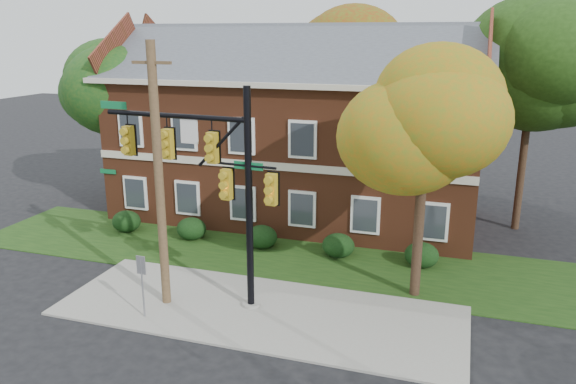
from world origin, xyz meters
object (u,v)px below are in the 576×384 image
(hedge_left, at_px, (191,229))
(utility_pole, at_px, (159,178))
(hedge_far_left, at_px, (126,221))
(tree_far_rear, at_px, (355,41))
(tree_near_right, at_px, (433,115))
(tree_right_rear, at_px, (542,60))
(traffic_signal, at_px, (212,172))
(sign_post, at_px, (142,277))
(hedge_far_right, at_px, (422,255))
(hedge_right, at_px, (338,246))
(hedge_center, at_px, (262,237))
(tree_left_rear, at_px, (117,84))
(apartment_building, at_px, (297,121))

(hedge_left, height_order, utility_pole, utility_pole)
(hedge_far_left, xyz_separation_m, tree_far_rear, (8.34, 13.09, 8.32))
(tree_near_right, xyz_separation_m, tree_right_rear, (4.09, 8.95, 1.45))
(tree_near_right, height_order, tree_far_rear, tree_far_rear)
(traffic_signal, xyz_separation_m, sign_post, (-1.75, -1.94, -3.24))
(tree_near_right, bearing_deg, hedge_far_left, 168.73)
(hedge_left, height_order, hedge_far_right, same)
(hedge_right, bearing_deg, tree_right_rear, 38.02)
(tree_near_right, xyz_separation_m, tree_far_rear, (-5.88, 15.93, 2.17))
(hedge_center, xyz_separation_m, tree_far_rear, (1.34, 13.09, 8.32))
(hedge_far_right, xyz_separation_m, utility_pole, (-8.33, -6.13, 4.09))
(hedge_left, height_order, tree_left_rear, tree_left_rear)
(hedge_right, xyz_separation_m, tree_far_rear, (-2.16, 13.09, 8.32))
(hedge_left, xyz_separation_m, hedge_far_right, (10.50, 0.00, 0.00))
(tree_right_rear, bearing_deg, sign_post, -133.64)
(tree_far_rear, bearing_deg, hedge_far_right, -66.63)
(traffic_signal, relative_size, utility_pole, 0.85)
(apartment_building, bearing_deg, tree_left_rear, -173.46)
(hedge_right, distance_m, tree_left_rear, 15.17)
(hedge_center, height_order, tree_far_rear, tree_far_rear)
(hedge_far_left, xyz_separation_m, traffic_signal, (7.26, -5.38, 4.26))
(hedge_far_left, relative_size, hedge_left, 1.00)
(hedge_far_right, bearing_deg, sign_post, -139.24)
(traffic_signal, bearing_deg, utility_pole, -150.03)
(tree_left_rear, distance_m, sign_post, 15.02)
(hedge_left, distance_m, utility_pole, 7.68)
(apartment_building, distance_m, hedge_center, 6.89)
(hedge_left, relative_size, sign_post, 0.62)
(hedge_left, relative_size, hedge_right, 1.00)
(hedge_center, xyz_separation_m, utility_pole, (-1.33, -6.13, 4.09))
(apartment_building, xyz_separation_m, hedge_far_left, (-7.00, -5.25, -4.46))
(hedge_far_left, distance_m, tree_near_right, 15.75)
(sign_post, bearing_deg, hedge_right, 57.93)
(hedge_left, height_order, tree_far_rear, tree_far_rear)
(utility_pole, bearing_deg, sign_post, -95.91)
(hedge_far_left, xyz_separation_m, sign_post, (5.51, -7.32, 1.01))
(hedge_far_right, relative_size, tree_near_right, 0.16)
(tree_near_right, bearing_deg, traffic_signal, -159.93)
(tree_left_rear, bearing_deg, hedge_left, -33.59)
(traffic_signal, relative_size, sign_post, 3.40)
(hedge_right, xyz_separation_m, tree_near_right, (3.72, -2.83, 6.14))
(hedge_right, xyz_separation_m, tree_left_rear, (-13.23, 4.14, 6.16))
(hedge_left, bearing_deg, tree_near_right, -14.81)
(hedge_left, xyz_separation_m, tree_left_rear, (-6.23, 4.14, 6.16))
(tree_near_right, relative_size, utility_pole, 0.94)
(hedge_left, bearing_deg, hedge_far_left, 180.00)
(utility_pole, relative_size, sign_post, 4.02)
(hedge_right, bearing_deg, utility_pole, -128.25)
(hedge_center, relative_size, hedge_far_right, 1.00)
(traffic_signal, bearing_deg, hedge_left, 129.74)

